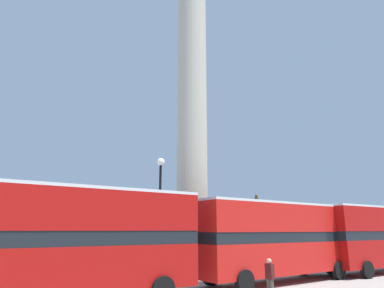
% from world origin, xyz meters
% --- Properties ---
extents(ground_plane, '(200.00, 200.00, 0.00)m').
position_xyz_m(ground_plane, '(0.00, 0.00, 0.00)').
color(ground_plane, '#9E9B93').
extents(monument_column, '(5.76, 5.76, 26.09)m').
position_xyz_m(monument_column, '(0.00, 0.00, 9.76)').
color(monument_column, '#ADA593').
rests_on(monument_column, ground_plane).
extents(bus_a, '(11.05, 3.21, 4.31)m').
position_xyz_m(bus_a, '(11.03, -6.74, 2.38)').
color(bus_a, '#A80F0C').
rests_on(bus_a, ground_plane).
extents(bus_b, '(10.58, 2.79, 4.26)m').
position_xyz_m(bus_b, '(1.68, -5.82, 2.36)').
color(bus_b, red).
rests_on(bus_b, ground_plane).
extents(bus_c, '(11.42, 3.14, 4.39)m').
position_xyz_m(bus_c, '(-10.15, -5.43, 2.43)').
color(bus_c, '#A80F0C').
rests_on(bus_c, ground_plane).
extents(equestrian_statue, '(3.40, 2.99, 6.01)m').
position_xyz_m(equestrian_statue, '(9.80, 3.51, 1.86)').
color(equestrian_statue, '#ADA593').
rests_on(equestrian_statue, ground_plane).
extents(street_lamp, '(0.44, 0.44, 6.80)m').
position_xyz_m(street_lamp, '(-3.92, -2.45, 3.92)').
color(street_lamp, black).
rests_on(street_lamp, ground_plane).
extents(pedestrian_near_lamp, '(0.23, 0.44, 1.61)m').
position_xyz_m(pedestrian_near_lamp, '(-2.26, -8.83, 0.88)').
color(pedestrian_near_lamp, '#4C473D').
rests_on(pedestrian_near_lamp, ground_plane).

